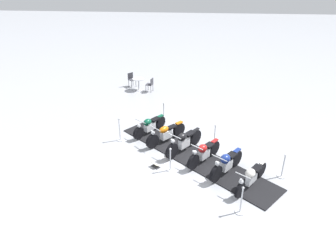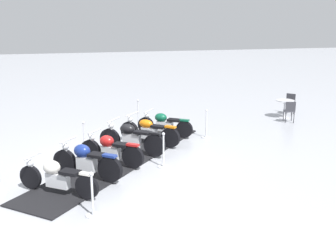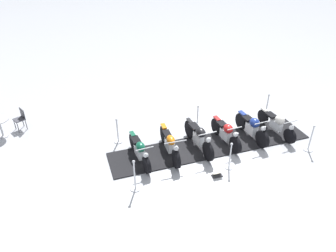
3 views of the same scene
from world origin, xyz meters
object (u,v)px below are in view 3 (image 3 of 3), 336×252
at_px(stanchion_right_rear, 310,143).
at_px(motorcycle_forest, 140,150).
at_px(motorcycle_black, 199,137).
at_px(stanchion_left_front, 118,135).
at_px(stanchion_left_mid, 197,121).
at_px(stanchion_right_front, 135,180).
at_px(motorcycle_copper, 170,144).
at_px(motorcycle_navy, 252,127).
at_px(info_placard, 217,175).
at_px(cafe_chair_across_table, 20,118).
at_px(stanchion_right_mid, 230,159).
at_px(motorcycle_cream, 277,123).
at_px(motorcycle_maroon, 226,133).
at_px(stanchion_left_rear, 267,108).

bearing_deg(stanchion_right_rear, motorcycle_forest, 126.30).
xyz_separation_m(motorcycle_black, stanchion_left_front, (-1.15, 2.92, -0.21)).
height_order(stanchion_left_mid, stanchion_right_front, stanchion_right_front).
height_order(motorcycle_copper, stanchion_left_mid, stanchion_left_mid).
height_order(stanchion_right_rear, stanchion_left_front, stanchion_right_rear).
xyz_separation_m(stanchion_left_mid, stanchion_left_front, (-2.52, 2.20, 0.02)).
bearing_deg(motorcycle_copper, motorcycle_navy, 92.68).
relative_size(info_placard, cafe_chair_across_table, 0.46).
distance_m(motorcycle_copper, stanchion_left_front, 2.19).
bearing_deg(stanchion_left_mid, stanchion_right_rear, -81.29).
bearing_deg(stanchion_left_mid, motorcycle_navy, -81.32).
bearing_deg(stanchion_right_rear, motorcycle_navy, 98.75).
distance_m(stanchion_left_mid, stanchion_left_front, 3.35).
height_order(motorcycle_copper, info_placard, motorcycle_copper).
height_order(motorcycle_navy, stanchion_left_front, same).
bearing_deg(motorcycle_black, stanchion_left_mid, 155.82).
relative_size(motorcycle_copper, motorcycle_black, 0.93).
relative_size(motorcycle_forest, motorcycle_black, 0.95).
relative_size(motorcycle_black, stanchion_right_mid, 1.79).
height_order(motorcycle_black, stanchion_right_mid, motorcycle_black).
distance_m(motorcycle_black, motorcycle_cream, 3.41).
distance_m(motorcycle_black, info_placard, 1.72).
distance_m(motorcycle_black, stanchion_right_rear, 4.16).
bearing_deg(motorcycle_cream, motorcycle_maroon, -94.93).
height_order(motorcycle_maroon, cafe_chair_across_table, motorcycle_maroon).
bearing_deg(motorcycle_forest, cafe_chair_across_table, -136.31).
bearing_deg(stanchion_right_rear, info_placard, 142.83).
relative_size(motorcycle_copper, stanchion_left_front, 1.67).
relative_size(motorcycle_navy, motorcycle_cream, 0.94).
xyz_separation_m(info_placard, cafe_chair_across_table, (-1.27, 8.21, 0.46)).
xyz_separation_m(motorcycle_copper, stanchion_left_mid, (2.23, -0.03, -0.16)).
bearing_deg(motorcycle_cream, stanchion_left_rear, 156.43).
bearing_deg(motorcycle_cream, motorcycle_copper, -94.73).
relative_size(stanchion_right_front, stanchion_left_front, 1.10).
xyz_separation_m(motorcycle_navy, stanchion_right_front, (-4.72, 2.28, -0.13)).
bearing_deg(info_placard, motorcycle_maroon, -124.87).
height_order(motorcycle_copper, stanchion_right_front, stanchion_right_front).
bearing_deg(info_placard, stanchion_right_rear, -176.06).
bearing_deg(motorcycle_navy, motorcycle_black, -92.96).
distance_m(motorcycle_maroon, stanchion_right_mid, 1.50).
bearing_deg(stanchion_right_rear, motorcycle_black, 119.46).
height_order(motorcycle_forest, cafe_chair_across_table, motorcycle_forest).
distance_m(motorcycle_forest, cafe_chair_across_table, 5.52).
xyz_separation_m(stanchion_left_rear, stanchion_right_rear, (-1.86, -2.13, 0.00)).
bearing_deg(motorcycle_copper, motorcycle_maroon, 92.64).
xyz_separation_m(motorcycle_black, stanchion_left_rear, (3.90, -1.48, -0.22)).
bearing_deg(stanchion_right_front, motorcycle_navy, -25.77).
distance_m(motorcycle_copper, cafe_chair_across_table, 6.41).
bearing_deg(motorcycle_copper, stanchion_left_mid, 132.90).
relative_size(stanchion_left_mid, stanchion_left_front, 1.00).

